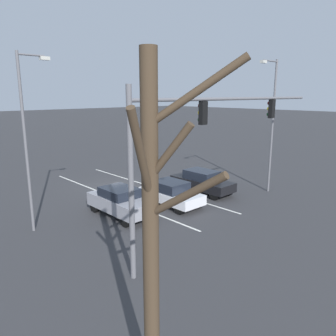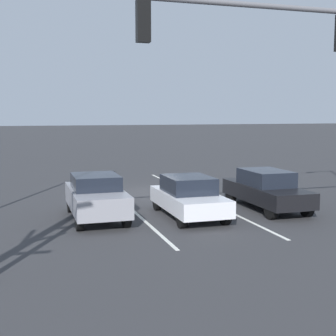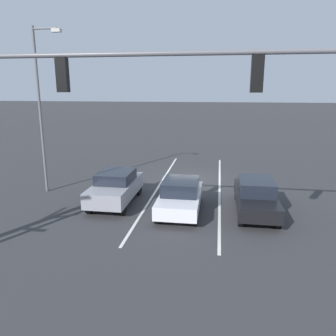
{
  "view_description": "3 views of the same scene",
  "coord_description": "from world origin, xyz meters",
  "px_view_note": "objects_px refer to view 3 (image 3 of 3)",
  "views": [
    {
      "loc": [
        13.17,
        19.04,
        6.58
      ],
      "look_at": [
        -0.36,
        4.77,
        2.13
      ],
      "focal_mm": 35.0,
      "sensor_mm": 36.0,
      "label": 1
    },
    {
      "loc": [
        5.64,
        21.06,
        3.74
      ],
      "look_at": [
        0.9,
        5.69,
        1.84
      ],
      "focal_mm": 50.0,
      "sensor_mm": 36.0,
      "label": 2
    },
    {
      "loc": [
        -1.56,
        19.44,
        5.46
      ],
      "look_at": [
        0.71,
        4.79,
        1.86
      ],
      "focal_mm": 35.0,
      "sensor_mm": 36.0,
      "label": 3
    }
  ],
  "objects_px": {
    "car_white_midlane_front": "(180,196)",
    "traffic_signal_gantry": "(68,102)",
    "street_lamp_right_shoulder": "(42,102)",
    "car_black_leftlane_front": "(256,196)",
    "car_gray_rightlane_front": "(116,187)"
  },
  "relations": [
    {
      "from": "street_lamp_right_shoulder",
      "to": "car_black_leftlane_front",
      "type": "bearing_deg",
      "value": 172.24
    },
    {
      "from": "car_gray_rightlane_front",
      "to": "traffic_signal_gantry",
      "type": "distance_m",
      "value": 6.96
    },
    {
      "from": "street_lamp_right_shoulder",
      "to": "car_white_midlane_front",
      "type": "bearing_deg",
      "value": 165.56
    },
    {
      "from": "car_gray_rightlane_front",
      "to": "traffic_signal_gantry",
      "type": "xyz_separation_m",
      "value": [
        -0.48,
        5.48,
        4.26
      ]
    },
    {
      "from": "car_black_leftlane_front",
      "to": "car_gray_rightlane_front",
      "type": "bearing_deg",
      "value": -1.74
    },
    {
      "from": "car_black_leftlane_front",
      "to": "traffic_signal_gantry",
      "type": "xyz_separation_m",
      "value": [
        6.12,
        5.28,
        4.3
      ]
    },
    {
      "from": "car_white_midlane_front",
      "to": "traffic_signal_gantry",
      "type": "relative_size",
      "value": 0.32
    },
    {
      "from": "car_gray_rightlane_front",
      "to": "street_lamp_right_shoulder",
      "type": "xyz_separation_m",
      "value": [
        4.19,
        -1.27,
        3.96
      ]
    },
    {
      "from": "traffic_signal_gantry",
      "to": "street_lamp_right_shoulder",
      "type": "bearing_deg",
      "value": -55.37
    },
    {
      "from": "car_black_leftlane_front",
      "to": "street_lamp_right_shoulder",
      "type": "bearing_deg",
      "value": -7.76
    },
    {
      "from": "car_black_leftlane_front",
      "to": "street_lamp_right_shoulder",
      "type": "xyz_separation_m",
      "value": [
        10.78,
        -1.47,
        4.0
      ]
    },
    {
      "from": "car_white_midlane_front",
      "to": "street_lamp_right_shoulder",
      "type": "height_order",
      "value": "street_lamp_right_shoulder"
    },
    {
      "from": "car_black_leftlane_front",
      "to": "traffic_signal_gantry",
      "type": "relative_size",
      "value": 0.36
    },
    {
      "from": "traffic_signal_gantry",
      "to": "street_lamp_right_shoulder",
      "type": "xyz_separation_m",
      "value": [
        4.66,
        -6.75,
        -0.3
      ]
    },
    {
      "from": "car_white_midlane_front",
      "to": "car_black_leftlane_front",
      "type": "distance_m",
      "value": 3.39
    }
  ]
}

